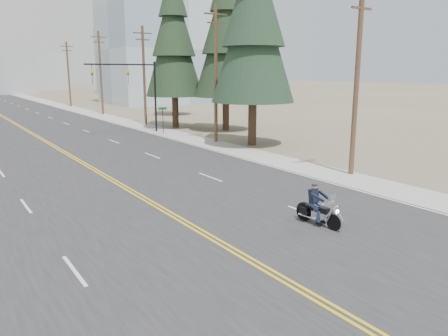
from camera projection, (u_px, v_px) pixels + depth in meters
ground_plane at (282, 279)px, 13.02m from camera, size 400.00×400.00×0.00m
sidewalk_right at (65, 107)px, 76.02m from camera, size 3.00×200.00×0.01m
traffic_mast_right at (136, 83)px, 42.77m from camera, size 7.10×0.26×7.00m
street_sign at (163, 116)px, 42.82m from camera, size 0.90×0.06×2.62m
utility_pole_a at (357, 77)px, 25.06m from camera, size 2.20×0.30×11.00m
utility_pole_b at (216, 72)px, 37.16m from camera, size 2.20×0.30×11.50m
utility_pole_c at (144, 74)px, 49.38m from camera, size 2.20×0.30×11.00m
utility_pole_d at (101, 72)px, 61.48m from camera, size 2.20×0.30×11.50m
utility_pole_e at (69, 73)px, 75.32m from camera, size 2.20×0.30×11.00m
glass_building at (169, 50)px, 85.00m from camera, size 24.00×16.00×20.00m
haze_bldg_c at (130, 60)px, 121.99m from camera, size 16.00×12.00×18.00m
haze_bldg_e at (43, 71)px, 146.91m from camera, size 14.00×14.00×12.00m
motorcyclist at (319, 205)px, 17.40m from camera, size 1.10×2.21×1.68m
conifer_near at (254, 16)px, 34.52m from camera, size 6.78×6.78×17.96m
conifer_mid at (226, 31)px, 43.73m from camera, size 6.55×6.55×17.47m
conifer_tall at (174, 35)px, 46.09m from camera, size 6.17×6.17×17.15m
conifer_far at (174, 52)px, 60.36m from camera, size 5.64×5.64×15.12m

